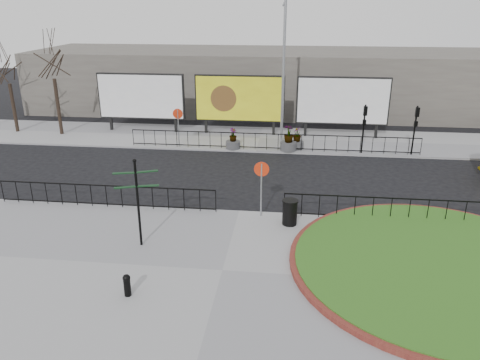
# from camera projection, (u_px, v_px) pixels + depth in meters

# --- Properties ---
(ground) EXTENTS (90.00, 90.00, 0.00)m
(ground) POSITION_uv_depth(u_px,v_px,m) (239.00, 213.00, 20.94)
(ground) COLOR black
(ground) RESTS_ON ground
(pavement_near) EXTENTS (30.00, 10.00, 0.12)m
(pavement_near) POSITION_uv_depth(u_px,v_px,m) (222.00, 272.00, 16.28)
(pavement_near) COLOR gray
(pavement_near) RESTS_ON ground
(pavement_far) EXTENTS (44.00, 6.00, 0.12)m
(pavement_far) POSITION_uv_depth(u_px,v_px,m) (260.00, 139.00, 32.05)
(pavement_far) COLOR gray
(pavement_far) RESTS_ON ground
(brick_edge) EXTENTS (10.40, 10.40, 0.18)m
(brick_edge) POSITION_uv_depth(u_px,v_px,m) (438.00, 266.00, 16.34)
(brick_edge) COLOR brown
(brick_edge) RESTS_ON pavement_near
(grass_lawn) EXTENTS (10.00, 10.00, 0.22)m
(grass_lawn) POSITION_uv_depth(u_px,v_px,m) (439.00, 265.00, 16.34)
(grass_lawn) COLOR #225516
(grass_lawn) RESTS_ON pavement_near
(railing_near_left) EXTENTS (10.00, 0.10, 1.10)m
(railing_near_left) POSITION_uv_depth(u_px,v_px,m) (106.00, 196.00, 21.07)
(railing_near_left) COLOR black
(railing_near_left) RESTS_ON pavement_near
(railing_near_right) EXTENTS (9.00, 0.10, 1.10)m
(railing_near_right) POSITION_uv_depth(u_px,v_px,m) (391.00, 209.00, 19.72)
(railing_near_right) COLOR black
(railing_near_right) RESTS_ON pavement_near
(railing_far) EXTENTS (18.00, 0.10, 1.10)m
(railing_far) POSITION_uv_depth(u_px,v_px,m) (272.00, 142.00, 29.22)
(railing_far) COLOR black
(railing_far) RESTS_ON pavement_far
(speed_sign_far) EXTENTS (0.64, 0.07, 2.47)m
(speed_sign_far) POSITION_uv_depth(u_px,v_px,m) (178.00, 119.00, 29.52)
(speed_sign_far) COLOR gray
(speed_sign_far) RESTS_ON pavement_far
(speed_sign_near) EXTENTS (0.64, 0.07, 2.47)m
(speed_sign_near) POSITION_uv_depth(u_px,v_px,m) (261.00, 177.00, 19.78)
(speed_sign_near) COLOR gray
(speed_sign_near) RESTS_ON pavement_near
(billboard_left) EXTENTS (6.20, 0.31, 4.10)m
(billboard_left) POSITION_uv_depth(u_px,v_px,m) (141.00, 97.00, 32.97)
(billboard_left) COLOR black
(billboard_left) RESTS_ON pavement_far
(billboard_mid) EXTENTS (6.20, 0.31, 4.10)m
(billboard_mid) POSITION_uv_depth(u_px,v_px,m) (240.00, 99.00, 32.21)
(billboard_mid) COLOR black
(billboard_mid) RESTS_ON pavement_far
(billboard_right) EXTENTS (6.20, 0.31, 4.10)m
(billboard_right) POSITION_uv_depth(u_px,v_px,m) (343.00, 101.00, 31.46)
(billboard_right) COLOR black
(billboard_right) RESTS_ON pavement_far
(lamp_post) EXTENTS (0.74, 0.18, 9.23)m
(lamp_post) POSITION_uv_depth(u_px,v_px,m) (284.00, 71.00, 29.26)
(lamp_post) COLOR gray
(lamp_post) RESTS_ON pavement_far
(signal_pole_a) EXTENTS (0.22, 0.26, 3.00)m
(signal_pole_a) POSITION_uv_depth(u_px,v_px,m) (364.00, 122.00, 28.16)
(signal_pole_a) COLOR black
(signal_pole_a) RESTS_ON pavement_far
(signal_pole_b) EXTENTS (0.22, 0.26, 3.00)m
(signal_pole_b) POSITION_uv_depth(u_px,v_px,m) (416.00, 123.00, 27.83)
(signal_pole_b) COLOR black
(signal_pole_b) RESTS_ON pavement_far
(tree_left) EXTENTS (2.00, 2.00, 7.00)m
(tree_left) POSITION_uv_depth(u_px,v_px,m) (55.00, 84.00, 31.83)
(tree_left) COLOR #2D2119
(tree_left) RESTS_ON pavement_far
(tree_mid) EXTENTS (2.00, 2.00, 6.20)m
(tree_mid) POSITION_uv_depth(u_px,v_px,m) (10.00, 88.00, 32.63)
(tree_mid) COLOR #2D2119
(tree_mid) RESTS_ON pavement_far
(building_backdrop) EXTENTS (40.00, 10.00, 5.00)m
(building_backdrop) POSITION_uv_depth(u_px,v_px,m) (269.00, 80.00, 40.46)
(building_backdrop) COLOR #645F58
(building_backdrop) RESTS_ON ground
(fingerpost_sign) EXTENTS (1.61, 0.73, 3.48)m
(fingerpost_sign) POSITION_uv_depth(u_px,v_px,m) (137.00, 194.00, 17.23)
(fingerpost_sign) COLOR black
(fingerpost_sign) RESTS_ON pavement_near
(bollard) EXTENTS (0.24, 0.24, 0.76)m
(bollard) POSITION_uv_depth(u_px,v_px,m) (127.00, 284.00, 14.73)
(bollard) COLOR black
(bollard) RESTS_ON pavement_near
(litter_bin) EXTENTS (0.66, 0.66, 1.09)m
(litter_bin) POSITION_uv_depth(u_px,v_px,m) (290.00, 212.00, 19.44)
(litter_bin) COLOR black
(litter_bin) RESTS_ON pavement_near
(planter_a) EXTENTS (0.92, 0.92, 1.32)m
(planter_a) POSITION_uv_depth(u_px,v_px,m) (233.00, 142.00, 29.62)
(planter_a) COLOR #4C4C4F
(planter_a) RESTS_ON pavement_far
(planter_b) EXTENTS (1.02, 1.02, 1.63)m
(planter_b) POSITION_uv_depth(u_px,v_px,m) (289.00, 141.00, 29.19)
(planter_b) COLOR #4C4C4F
(planter_b) RESTS_ON pavement_far
(planter_c) EXTENTS (0.88, 0.88, 1.39)m
(planter_c) POSITION_uv_depth(u_px,v_px,m) (297.00, 141.00, 29.59)
(planter_c) COLOR #4C4C4F
(planter_c) RESTS_ON pavement_far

